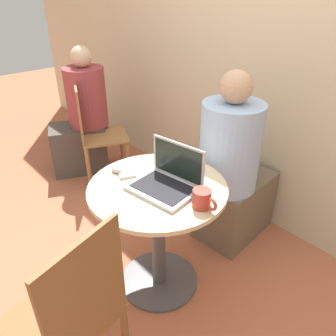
{
  "coord_description": "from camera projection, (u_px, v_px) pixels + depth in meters",
  "views": [
    {
      "loc": [
        1.11,
        -0.91,
        1.64
      ],
      "look_at": [
        0.03,
        0.05,
        0.81
      ],
      "focal_mm": 35.0,
      "sensor_mm": 36.0,
      "label": 1
    }
  ],
  "objects": [
    {
      "name": "ground_plane",
      "position": [
        159.0,
        280.0,
        2.06
      ],
      "size": [
        12.0,
        12.0,
        0.0
      ],
      "primitive_type": "plane",
      "color": "#B26042"
    },
    {
      "name": "back_wall",
      "position": [
        286.0,
        44.0,
        2.02
      ],
      "size": [
        7.0,
        0.05,
        2.6
      ],
      "color": "beige",
      "rests_on": "ground_plane"
    },
    {
      "name": "round_table",
      "position": [
        158.0,
        219.0,
        1.81
      ],
      "size": [
        0.73,
        0.73,
        0.71
      ],
      "color": "#4C4C51",
      "rests_on": "ground_plane"
    },
    {
      "name": "laptop",
      "position": [
        167.0,
        180.0,
        1.67
      ],
      "size": [
        0.36,
        0.3,
        0.23
      ],
      "color": "#B7B7BC",
      "rests_on": "round_table"
    },
    {
      "name": "cell_phone",
      "position": [
        127.0,
        175.0,
        1.78
      ],
      "size": [
        0.07,
        0.1,
        0.02
      ],
      "color": "silver",
      "rests_on": "round_table"
    },
    {
      "name": "computer_mouse",
      "position": [
        116.0,
        169.0,
        1.82
      ],
      "size": [
        0.07,
        0.05,
        0.04
      ],
      "color": "#B2B2B7",
      "rests_on": "round_table"
    },
    {
      "name": "coffee_cup",
      "position": [
        202.0,
        199.0,
        1.52
      ],
      "size": [
        0.14,
        0.09,
        0.09
      ],
      "color": "#B2382D",
      "rests_on": "round_table"
    },
    {
      "name": "chair_empty",
      "position": [
        72.0,
        319.0,
        1.3
      ],
      "size": [
        0.49,
        0.49,
        0.93
      ],
      "color": "brown",
      "rests_on": "ground_plane"
    },
    {
      "name": "person_seated",
      "position": [
        233.0,
        177.0,
        2.18
      ],
      "size": [
        0.4,
        0.6,
        1.21
      ],
      "color": "brown",
      "rests_on": "ground_plane"
    },
    {
      "name": "chair_background",
      "position": [
        96.0,
        133.0,
        2.92
      ],
      "size": [
        0.53,
        0.53,
        0.89
      ],
      "color": "#9E7042",
      "rests_on": "ground_plane"
    },
    {
      "name": "person_background",
      "position": [
        82.0,
        123.0,
        3.07
      ],
      "size": [
        0.52,
        0.6,
        1.17
      ],
      "color": "#4C4742",
      "rests_on": "ground_plane"
    }
  ]
}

